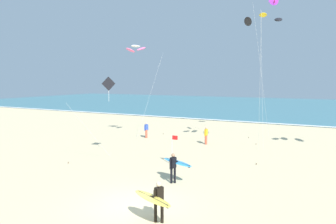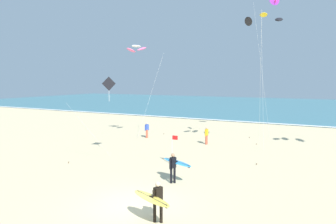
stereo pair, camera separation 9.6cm
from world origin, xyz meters
name	(u,v)px [view 1 (the left image)]	position (x,y,z in m)	size (l,w,h in m)	color
ground_plane	(132,205)	(0.00, 0.00, 0.00)	(160.00, 160.00, 0.00)	beige
ocean_water	(274,106)	(0.00, 59.13, 0.04)	(160.00, 60.00, 0.08)	teal
shoreline_foam	(250,122)	(0.00, 29.43, 0.09)	(160.00, 0.82, 0.01)	white
surfer_lead	(156,199)	(1.80, -1.02, 1.04)	(2.03, 1.17, 1.71)	black
surfer_trailing	(175,164)	(0.50, 3.64, 1.04)	(2.09, 1.17, 1.71)	black
kite_arc_golden_mid	(263,19)	(3.59, 13.14, 10.49)	(2.96, 4.79, 10.89)	black
kite_diamond_charcoal_far	(107,87)	(-6.14, 6.20, 5.28)	(2.00, 2.99, 6.03)	black
kite_arc_ivory_high	(136,49)	(-8.05, 13.12, 8.79)	(2.46, 4.27, 9.12)	pink
kite_delta_violet_distant	(274,2)	(3.61, 19.49, 13.29)	(2.30, 1.43, 13.89)	purple
bystander_blue_top	(146,130)	(-7.41, 13.90, 0.81)	(0.28, 0.47, 1.59)	#D8593F
bystander_yellow_top	(206,135)	(-1.09, 13.75, 0.81)	(0.25, 0.49, 1.59)	#D8593F
lifeguard_flag	(173,147)	(-1.08, 6.67, 1.27)	(0.44, 0.05, 2.10)	silver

